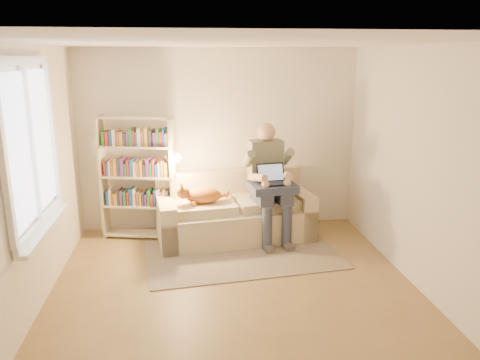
{
  "coord_description": "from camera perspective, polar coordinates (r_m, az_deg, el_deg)",
  "views": [
    {
      "loc": [
        -0.51,
        -4.43,
        2.48
      ],
      "look_at": [
        0.15,
        1.0,
        1.03
      ],
      "focal_mm": 35.0,
      "sensor_mm": 36.0,
      "label": 1
    }
  ],
  "objects": [
    {
      "name": "floor",
      "position": [
        5.1,
        -0.36,
        -14.19
      ],
      "size": [
        4.5,
        4.5,
        0.0
      ],
      "primitive_type": "plane",
      "color": "olive",
      "rests_on": "ground"
    },
    {
      "name": "ceiling",
      "position": [
        4.46,
        -0.41,
        16.43
      ],
      "size": [
        4.0,
        4.5,
        0.02
      ],
      "primitive_type": "cube",
      "color": "white",
      "rests_on": "wall_back"
    },
    {
      "name": "wall_left",
      "position": [
        4.82,
        -24.72,
        -0.68
      ],
      "size": [
        0.02,
        4.5,
        2.6
      ],
      "primitive_type": "cube",
      "color": "silver",
      "rests_on": "floor"
    },
    {
      "name": "wall_right",
      "position": [
        5.23,
        21.97,
        0.74
      ],
      "size": [
        0.02,
        4.5,
        2.6
      ],
      "primitive_type": "cube",
      "color": "silver",
      "rests_on": "floor"
    },
    {
      "name": "wall_back",
      "position": [
        6.8,
        -2.56,
        4.89
      ],
      "size": [
        4.0,
        0.02,
        2.6
      ],
      "primitive_type": "cube",
      "color": "silver",
      "rests_on": "floor"
    },
    {
      "name": "wall_front",
      "position": [
        2.53,
        5.62,
        -13.0
      ],
      "size": [
        4.0,
        0.02,
        2.6
      ],
      "primitive_type": "cube",
      "color": "silver",
      "rests_on": "floor"
    },
    {
      "name": "window",
      "position": [
        4.97,
        -23.56,
        0.79
      ],
      "size": [
        0.12,
        1.52,
        1.69
      ],
      "color": "white",
      "rests_on": "wall_left"
    },
    {
      "name": "sofa",
      "position": [
        6.57,
        -0.74,
        -4.24
      ],
      "size": [
        2.21,
        1.21,
        0.9
      ],
      "rotation": [
        0.0,
        0.0,
        0.13
      ],
      "color": "#CCBB90",
      "rests_on": "floor"
    },
    {
      "name": "person",
      "position": [
        6.38,
        3.51,
        0.46
      ],
      "size": [
        0.54,
        0.78,
        1.61
      ],
      "rotation": [
        0.0,
        0.0,
        0.13
      ],
      "color": "gray",
      "rests_on": "sofa"
    },
    {
      "name": "cat",
      "position": [
        6.24,
        -5.04,
        -1.87
      ],
      "size": [
        0.71,
        0.32,
        0.27
      ],
      "rotation": [
        0.0,
        0.0,
        0.13
      ],
      "color": "orange",
      "rests_on": "sofa"
    },
    {
      "name": "blanket",
      "position": [
        6.27,
        4.52,
        -0.83
      ],
      "size": [
        0.66,
        0.56,
        0.1
      ],
      "primitive_type": "cube",
      "rotation": [
        0.0,
        0.0,
        0.13
      ],
      "color": "#2C344D",
      "rests_on": "person"
    },
    {
      "name": "laptop",
      "position": [
        6.25,
        4.51,
        0.22
      ],
      "size": [
        0.41,
        0.38,
        0.31
      ],
      "rotation": [
        0.0,
        0.0,
        0.13
      ],
      "color": "black",
      "rests_on": "blanket"
    },
    {
      "name": "bookshelf",
      "position": [
        6.54,
        -12.35,
        1.02
      ],
      "size": [
        1.13,
        0.54,
        1.72
      ],
      "rotation": [
        0.0,
        0.0,
        -0.21
      ],
      "color": "beige",
      "rests_on": "floor"
    },
    {
      "name": "rug",
      "position": [
        6.09,
        0.34,
        -9.06
      ],
      "size": [
        2.58,
        1.7,
        0.01
      ],
      "primitive_type": "cube",
      "rotation": [
        0.0,
        0.0,
        0.11
      ],
      "color": "#7C6F5A",
      "rests_on": "floor"
    }
  ]
}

